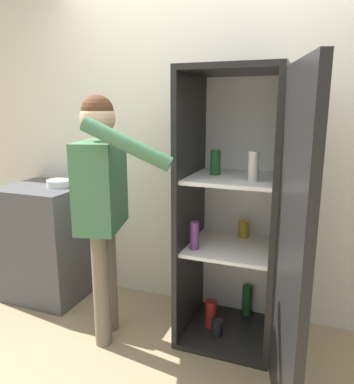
{
  "coord_description": "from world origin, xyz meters",
  "views": [
    {
      "loc": [
        0.69,
        -1.72,
        1.56
      ],
      "look_at": [
        -0.2,
        0.62,
        0.99
      ],
      "focal_mm": 35.0,
      "sensor_mm": 36.0,
      "label": 1
    }
  ],
  "objects": [
    {
      "name": "person",
      "position": [
        -0.58,
        0.29,
        1.03
      ],
      "size": [
        0.72,
        0.56,
        1.63
      ],
      "color": "#726656",
      "rests_on": "ground_plane"
    },
    {
      "name": "bowl",
      "position": [
        -1.23,
        0.69,
        0.96
      ],
      "size": [
        0.21,
        0.21,
        0.05
      ],
      "color": "white",
      "rests_on": "counter"
    },
    {
      "name": "refrigerator",
      "position": [
        0.29,
        0.53,
        0.89
      ],
      "size": [
        0.83,
        1.23,
        1.79
      ],
      "color": "black",
      "rests_on": "ground_plane"
    },
    {
      "name": "wall_back",
      "position": [
        0.0,
        0.98,
        1.27
      ],
      "size": [
        7.0,
        0.06,
        2.55
      ],
      "color": "silver",
      "rests_on": "ground_plane"
    },
    {
      "name": "counter",
      "position": [
        -1.37,
        0.64,
        0.47
      ],
      "size": [
        0.65,
        0.58,
        0.94
      ],
      "color": "#4C4C51",
      "rests_on": "ground_plane"
    },
    {
      "name": "ground_plane",
      "position": [
        0.0,
        0.0,
        0.0
      ],
      "size": [
        12.0,
        12.0,
        0.0
      ],
      "primitive_type": "plane",
      "color": "tan"
    }
  ]
}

